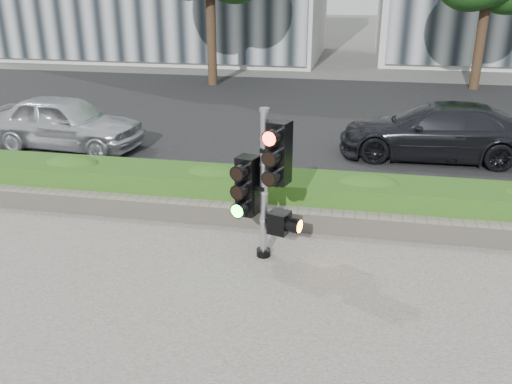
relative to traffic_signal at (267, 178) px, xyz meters
The scene contains 8 objects.
ground 1.56m from the traffic_signal, 91.39° to the right, with size 120.00×120.00×0.00m, color #51514C.
road 9.22m from the traffic_signal, 90.13° to the left, with size 60.00×13.00×0.02m, color black.
curb 2.59m from the traffic_signal, 90.53° to the left, with size 60.00×0.25×0.12m, color gray.
stone_wall 1.50m from the traffic_signal, 91.18° to the left, with size 12.00×0.32×0.34m, color gray.
hedge 1.91m from the traffic_signal, 90.72° to the left, with size 12.00×1.00×0.68m, color #4D8E2B.
traffic_signal is the anchor object (origin of this frame).
car_silver 7.45m from the traffic_signal, 141.47° to the left, with size 1.54×3.83×1.30m, color silver.
car_dark 6.34m from the traffic_signal, 61.22° to the left, with size 1.80×4.42×1.28m, color black.
Camera 1 is at (1.24, -6.33, 3.96)m, focal length 38.00 mm.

